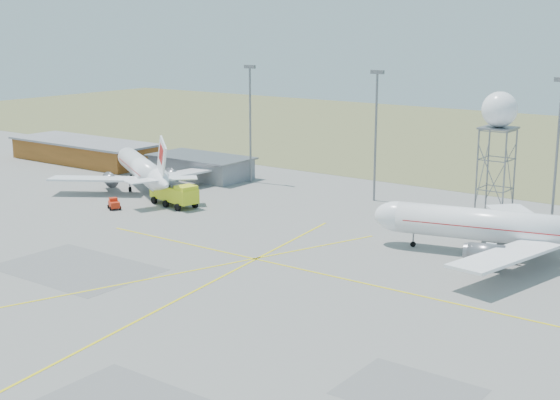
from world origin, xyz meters
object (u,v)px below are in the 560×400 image
Objects in this scene: radar_tower at (497,148)px; baggage_tug at (114,205)px; fire_truck at (175,195)px; airliner_far at (143,170)px; airliner_main at (508,228)px.

baggage_tug is at bearing -149.19° from radar_tower.
fire_truck is at bearing -152.66° from radar_tower.
airliner_main is at bearing -149.98° from airliner_far.
radar_tower is 1.91× the size of fire_truck.
radar_tower reaches higher than fire_truck.
airliner_far is at bearing 167.63° from fire_truck.
fire_truck is at bearing -8.94° from airliner_main.
airliner_main reaches higher than baggage_tug.
airliner_far reaches higher than baggage_tug.
fire_truck is at bearing 78.93° from baggage_tug.
radar_tower is (55.34, 15.97, 6.83)m from airliner_far.
airliner_far is 3.12× the size of fire_truck.
baggage_tug is at bearing -119.09° from fire_truck.
airliner_main is 63.94m from airliner_far.
airliner_far is at bearing -15.15° from airliner_main.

